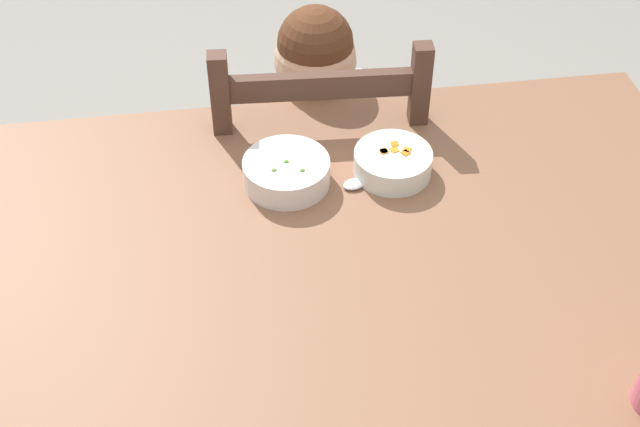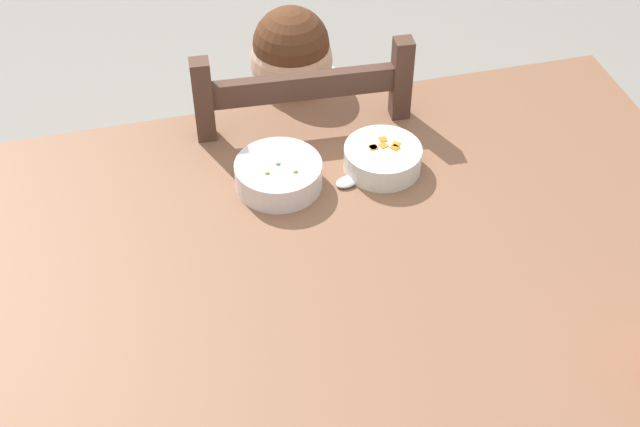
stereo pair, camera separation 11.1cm
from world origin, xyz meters
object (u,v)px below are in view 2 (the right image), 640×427
Objects in this scene: bowl_of_carrots at (383,158)px; bowl_of_peas at (279,174)px; dining_chair at (296,203)px; child_figure at (296,146)px; dining_table at (297,306)px; spoon at (356,178)px.

bowl_of_peas is at bearing -179.96° from bowl_of_carrots.
dining_chair is 0.17m from child_figure.
dining_chair is 6.02× the size of bowl_of_peas.
spoon is (0.16, 0.18, 0.10)m from dining_table.
spoon is at bearing 49.68° from dining_table.
child_figure is (0.11, 0.50, -0.06)m from dining_table.
spoon is at bearing -81.93° from dining_chair.
spoon is (0.05, -0.32, 0.33)m from dining_chair.
dining_chair is (0.11, 0.50, -0.23)m from dining_table.
child_figure reaches higher than bowl_of_peas.
bowl_of_carrots is 1.05× the size of spoon.
bowl_of_carrots is 0.06m from spoon.
bowl_of_peas is (0.02, 0.20, 0.13)m from dining_table.
dining_chair reaches higher than child_figure.
dining_chair is 6.63× the size of bowl_of_carrots.
dining_chair reaches higher than bowl_of_carrots.
bowl_of_carrots is (0.19, 0.00, -0.00)m from bowl_of_peas.
dining_chair is 0.47m from bowl_of_peas.
dining_chair is 0.46m from spoon.
spoon is (0.14, -0.02, -0.02)m from bowl_of_peas.
child_figure reaches higher than spoon.
child_figure is 0.36m from bowl_of_carrots.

